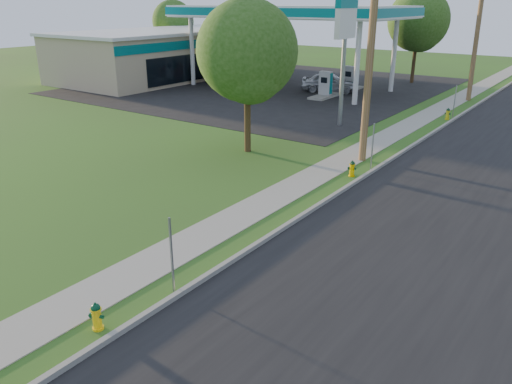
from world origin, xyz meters
TOP-DOWN VIEW (x-y plane):
  - road at (4.50, 10.00)m, footprint 8.00×120.00m
  - curb at (0.50, 10.00)m, footprint 0.15×120.00m
  - sidewalk at (-1.25, 10.00)m, footprint 1.50×120.00m
  - forecourt at (-16.00, 32.00)m, footprint 26.00×28.00m
  - utility_pole_mid at (-0.60, 17.00)m, footprint 1.40×0.32m
  - utility_pole_far at (-0.60, 35.00)m, footprint 1.40×0.32m
  - sign_post_near at (0.25, 4.20)m, footprint 0.05×0.04m
  - sign_post_mid at (0.25, 16.00)m, footprint 0.05×0.04m
  - sign_post_far at (0.25, 28.20)m, footprint 0.05×0.04m
  - gas_canopy at (-14.00, 32.00)m, footprint 18.18×9.18m
  - fuel_pump_nw at (-18.50, 30.00)m, footprint 1.20×3.20m
  - fuel_pump_ne at (-9.50, 30.00)m, footprint 1.20×3.20m
  - fuel_pump_sw at (-18.50, 34.00)m, footprint 1.20×3.20m
  - fuel_pump_se at (-9.50, 34.00)m, footprint 1.20×3.20m
  - convenience_store at (-26.98, 32.00)m, footprint 10.40×22.40m
  - price_pylon at (-4.50, 22.50)m, footprint 0.34×2.04m
  - tree_verge at (-5.55, 15.10)m, footprint 4.55×4.55m
  - tree_lot at (-6.64, 40.71)m, footprint 5.13×5.13m
  - tree_back at (-33.46, 38.78)m, footprint 4.57×4.57m
  - hydrant_near at (-0.04, 2.16)m, footprint 0.35×0.31m
  - hydrant_mid at (-0.02, 14.71)m, footprint 0.35×0.31m
  - hydrant_far at (0.08, 27.71)m, footprint 0.37×0.33m
  - car_red at (-18.57, 31.00)m, footprint 5.52×3.60m
  - car_silver at (-10.39, 32.35)m, footprint 4.67×3.05m

SIDE VIEW (x-z plane):
  - road at x=4.50m, z-range 0.00..0.02m
  - forecourt at x=-16.00m, z-range 0.00..0.02m
  - sidewalk at x=-1.25m, z-range 0.00..0.03m
  - curb at x=0.50m, z-range 0.00..0.15m
  - hydrant_near at x=-0.04m, z-range -0.01..0.66m
  - hydrant_mid at x=-0.02m, z-range -0.01..0.67m
  - hydrant_far at x=0.08m, z-range -0.01..0.70m
  - car_red at x=-18.57m, z-range 0.00..1.41m
  - fuel_pump_nw at x=-18.50m, z-range -0.23..1.67m
  - fuel_pump_ne at x=-9.50m, z-range -0.23..1.67m
  - fuel_pump_sw at x=-18.50m, z-range -0.23..1.67m
  - fuel_pump_se at x=-9.50m, z-range -0.23..1.67m
  - car_silver at x=-10.39m, z-range 0.00..1.48m
  - sign_post_near at x=0.25m, z-range 0.00..2.00m
  - sign_post_mid at x=0.25m, z-range 0.00..2.00m
  - sign_post_far at x=0.25m, z-range 0.00..2.00m
  - convenience_store at x=-26.98m, z-range 0.01..4.25m
  - tree_verge at x=-5.55m, z-range 0.99..7.89m
  - tree_back at x=-33.46m, z-range 1.00..7.92m
  - utility_pole_far at x=-0.60m, z-range 0.05..9.56m
  - utility_pole_mid at x=-0.60m, z-range 0.05..9.85m
  - tree_lot at x=-6.64m, z-range 1.12..8.89m
  - price_pylon at x=-4.50m, z-range 2.01..8.86m
  - gas_canopy at x=-14.00m, z-range 2.70..9.10m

